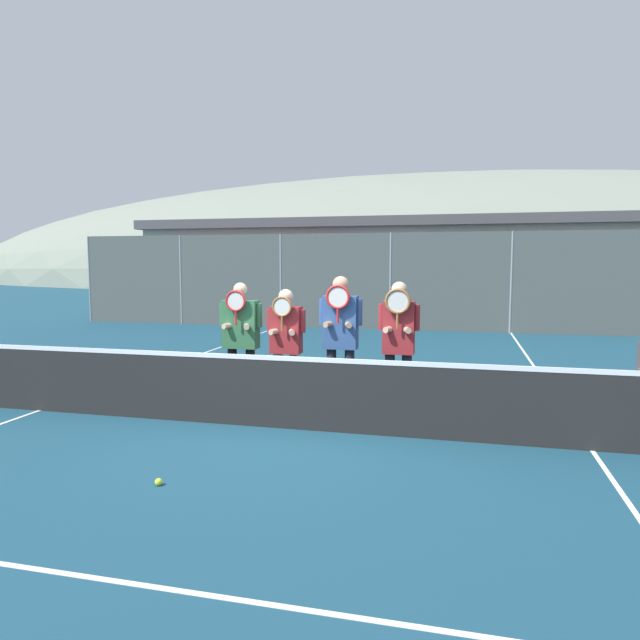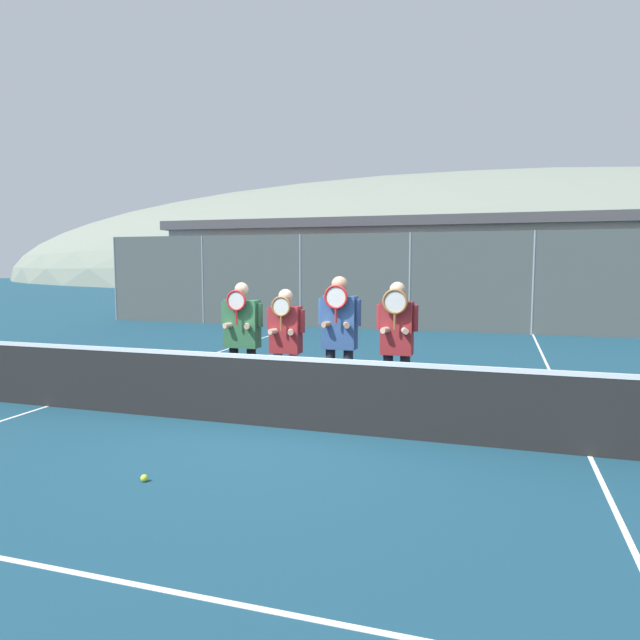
% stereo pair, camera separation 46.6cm
% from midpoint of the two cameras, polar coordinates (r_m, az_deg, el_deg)
% --- Properties ---
extents(ground_plane, '(120.00, 120.00, 0.00)m').
position_cam_midpoint_polar(ground_plane, '(7.18, -2.28, -10.72)').
color(ground_plane, navy).
extents(hill_distant, '(117.58, 65.32, 22.86)m').
position_cam_midpoint_polar(hill_distant, '(68.10, 15.48, 3.83)').
color(hill_distant, gray).
rests_on(hill_distant, ground_plane).
extents(clubhouse_building, '(21.42, 5.50, 3.74)m').
position_cam_midpoint_polar(clubhouse_building, '(23.54, 11.55, 5.28)').
color(clubhouse_building, beige).
rests_on(clubhouse_building, ground_plane).
extents(fence_back, '(20.97, 0.06, 2.94)m').
position_cam_midpoint_polar(fence_back, '(17.38, 9.73, 3.80)').
color(fence_back, gray).
rests_on(fence_back, ground_plane).
extents(tennis_net, '(9.48, 0.09, 1.00)m').
position_cam_midpoint_polar(tennis_net, '(7.06, -2.29, -7.08)').
color(tennis_net, gray).
rests_on(tennis_net, ground_plane).
extents(court_line_left_sideline, '(0.05, 16.00, 0.01)m').
position_cam_midpoint_polar(court_line_left_sideline, '(11.32, -14.07, -4.76)').
color(court_line_left_sideline, white).
rests_on(court_line_left_sideline, ground_plane).
extents(court_line_right_sideline, '(0.05, 16.00, 0.01)m').
position_cam_midpoint_polar(court_line_right_sideline, '(9.77, 24.21, -6.76)').
color(court_line_right_sideline, white).
rests_on(court_line_right_sideline, ground_plane).
extents(court_line_service_near, '(7.05, 0.05, 0.01)m').
position_cam_midpoint_polar(court_line_service_near, '(4.29, -19.61, -22.84)').
color(court_line_service_near, white).
rests_on(court_line_service_near, ground_plane).
extents(player_leftmost, '(0.63, 0.34, 1.76)m').
position_cam_midpoint_polar(player_leftmost, '(8.06, -6.17, -1.36)').
color(player_leftmost, black).
rests_on(player_leftmost, ground_plane).
extents(player_center_left, '(0.55, 0.34, 1.68)m').
position_cam_midpoint_polar(player_center_left, '(7.78, -1.74, -2.03)').
color(player_center_left, white).
rests_on(player_center_left, ground_plane).
extents(player_center_right, '(0.59, 0.34, 1.86)m').
position_cam_midpoint_polar(player_center_right, '(7.58, 3.70, -1.30)').
color(player_center_right, '#232838').
rests_on(player_center_right, ground_plane).
extents(player_rightmost, '(0.54, 0.34, 1.79)m').
position_cam_midpoint_polar(player_rightmost, '(7.39, 9.48, -1.95)').
color(player_rightmost, '#232838').
rests_on(player_rightmost, ground_plane).
extents(car_far_left, '(4.66, 2.03, 1.80)m').
position_cam_midpoint_polar(car_far_left, '(20.91, -5.29, 2.66)').
color(car_far_left, maroon).
rests_on(car_far_left, ground_plane).
extents(car_left_of_center, '(4.65, 2.02, 1.83)m').
position_cam_midpoint_polar(car_left_of_center, '(19.74, 9.75, 2.46)').
color(car_left_of_center, navy).
rests_on(car_left_of_center, ground_plane).
extents(car_center, '(4.17, 2.08, 1.89)m').
position_cam_midpoint_polar(car_center, '(19.34, 25.03, 2.00)').
color(car_center, '#285638').
rests_on(car_center, ground_plane).
extents(tennis_ball_on_court, '(0.07, 0.07, 0.07)m').
position_cam_midpoint_polar(tennis_ball_on_court, '(5.69, -14.87, -15.06)').
color(tennis_ball_on_court, '#CCDB33').
rests_on(tennis_ball_on_court, ground_plane).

